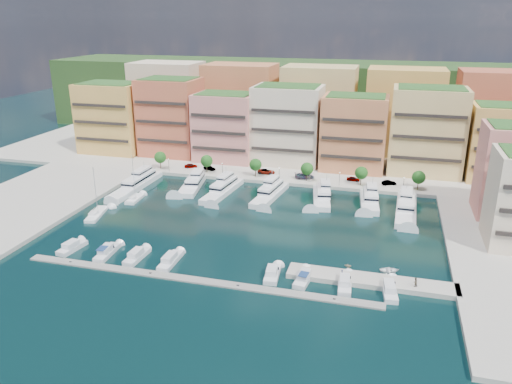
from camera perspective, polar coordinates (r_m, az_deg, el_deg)
ground at (r=122.53m, az=-0.59°, el=-3.56°), size 400.00×400.00×0.00m
north_quay at (r=179.71m, az=4.83°, el=3.96°), size 220.00×64.00×2.00m
west_quay at (r=145.00m, az=-25.85°, el=-1.86°), size 34.00×76.00×2.00m
hillside at (r=225.73m, az=7.11°, el=7.10°), size 240.00×40.00×58.00m
south_pontoon at (r=98.01m, az=-7.18°, el=-10.00°), size 72.00×2.20×0.35m
finger_pier at (r=98.86m, az=12.99°, el=-10.11°), size 32.00×5.00×2.00m
apartment_0 at (r=188.91m, az=-16.07°, el=8.19°), size 22.00×16.50×24.80m
apartment_1 at (r=180.20m, az=-9.69°, el=8.47°), size 20.00×16.50×26.80m
apartment_2 at (r=171.08m, az=-3.47°, el=7.44°), size 20.00×15.50×22.80m
apartment_3 at (r=167.26m, az=3.64°, el=7.68°), size 22.00×16.50×25.80m
apartment_4 at (r=162.61m, az=11.14°, el=6.65°), size 20.00×15.50×23.80m
apartment_5 at (r=164.26m, az=18.94°, el=6.63°), size 22.00×16.50×26.80m
apartment_6 at (r=165.69m, az=26.50°, el=5.02°), size 20.00×15.50×22.80m
backblock_0 at (r=204.14m, az=-9.98°, el=10.22°), size 26.00×18.00×30.00m
backblock_1 at (r=193.44m, az=-1.77°, el=9.99°), size 26.00×18.00×30.00m
backblock_2 at (r=186.98m, az=7.19°, el=9.52°), size 26.00×18.00×30.00m
backblock_3 at (r=185.22m, az=16.51°, el=8.78°), size 26.00×18.00×30.00m
backblock_4 at (r=188.28m, az=25.72°, el=7.82°), size 26.00×18.00×30.00m
tree_0 at (r=164.43m, az=-10.90°, el=3.91°), size 3.80×3.80×5.65m
tree_1 at (r=158.19m, az=-5.66°, el=3.55°), size 3.80×3.80×5.65m
tree_2 at (r=153.37m, az=-0.06°, el=3.13°), size 3.80×3.80×5.65m
tree_3 at (r=150.11m, az=5.85°, el=2.66°), size 3.80×3.80×5.65m
tree_4 at (r=148.51m, az=11.95°, el=2.15°), size 3.80×3.80×5.65m
tree_5 at (r=148.62m, az=18.10°, el=1.60°), size 3.80×3.80×5.65m
lamppost_0 at (r=161.00m, az=-9.95°, el=3.29°), size 0.30×0.30×4.20m
lamppost_1 at (r=154.38m, az=-3.87°, el=2.84°), size 0.30×0.30×4.20m
lamppost_2 at (r=149.65m, az=2.67°, el=2.32°), size 0.30×0.30×4.20m
lamppost_3 at (r=146.99m, az=9.53°, el=1.75°), size 0.30×0.30×4.20m
lamppost_4 at (r=146.51m, az=16.53°, el=1.13°), size 0.30×0.30×4.20m
yacht_0 at (r=151.49m, az=-13.43°, el=0.97°), size 4.95×26.06×7.30m
yacht_1 at (r=147.97m, az=-7.24°, el=0.87°), size 7.66×18.25×7.30m
yacht_2 at (r=143.05m, az=-3.75°, el=0.38°), size 6.49×21.69×7.30m
yacht_3 at (r=139.78m, az=1.69°, el=-0.05°), size 6.84×20.75×7.30m
yacht_4 at (r=138.43m, az=7.52°, el=-0.47°), size 7.34×18.32×7.30m
yacht_5 at (r=137.90m, az=12.83°, el=-0.83°), size 6.18×17.26×7.30m
yacht_6 at (r=135.01m, az=16.79°, el=-1.64°), size 5.61×23.92×7.30m
cruiser_0 at (r=115.84m, az=-20.30°, el=-5.98°), size 3.53×7.51×2.55m
cruiser_1 at (r=111.28m, az=-16.67°, el=-6.62°), size 3.09×8.52×2.66m
cruiser_2 at (r=107.97m, az=-13.46°, el=-7.16°), size 2.73×7.84×2.55m
cruiser_3 at (r=104.74m, az=-9.75°, el=-7.75°), size 2.60×8.57×2.55m
cruiser_6 at (r=98.31m, az=1.88°, el=-9.38°), size 3.26×7.38×2.55m
cruiser_7 at (r=97.24m, az=5.49°, el=-9.80°), size 3.18×7.67×2.66m
cruiser_8 at (r=96.50m, az=10.10°, el=-10.30°), size 3.04×8.04×2.55m
cruiser_9 at (r=96.36m, az=14.98°, el=-10.75°), size 3.42×8.82×2.55m
sailboat_2 at (r=141.07m, az=-13.69°, el=-0.82°), size 3.25×7.72×13.20m
sailboat_1 at (r=133.06m, az=-17.77°, el=-2.48°), size 5.05×10.63×13.20m
tender_1 at (r=103.50m, az=10.48°, el=-8.25°), size 1.53×1.34×0.76m
tender_2 at (r=103.50m, az=15.04°, el=-8.62°), size 4.53×3.87×0.79m
car_0 at (r=164.53m, az=-7.45°, el=3.01°), size 4.51×3.15×1.43m
car_1 at (r=161.29m, az=-5.35°, el=2.74°), size 4.29×2.57×1.34m
car_2 at (r=156.81m, az=1.20°, el=2.36°), size 5.48×2.64×1.51m
car_3 at (r=152.90m, az=5.56°, el=1.85°), size 6.32×3.89×1.71m
car_4 at (r=152.81m, az=11.06°, el=1.49°), size 4.00×1.82×1.33m
car_5 at (r=151.49m, az=14.96°, el=1.03°), size 4.41×2.89×1.37m
person_0 at (r=97.29m, az=9.81°, el=-9.17°), size 0.51×0.66×1.59m
person_1 at (r=97.38m, az=17.73°, el=-9.78°), size 1.12×1.11×1.82m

